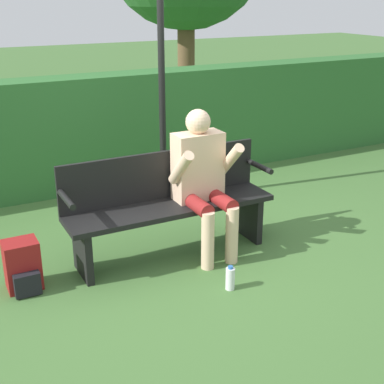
% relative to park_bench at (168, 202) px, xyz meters
% --- Properties ---
extents(ground_plane, '(40.00, 40.00, 0.00)m').
position_rel_park_bench_xyz_m(ground_plane, '(0.00, -0.06, -0.48)').
color(ground_plane, '#426B33').
extents(hedge_back, '(12.00, 0.46, 1.32)m').
position_rel_park_bench_xyz_m(hedge_back, '(0.00, 2.02, 0.18)').
color(hedge_back, '#2D662D').
rests_on(hedge_back, ground).
extents(park_bench, '(1.85, 0.43, 0.91)m').
position_rel_park_bench_xyz_m(park_bench, '(0.00, 0.00, 0.00)').
color(park_bench, black).
rests_on(park_bench, ground).
extents(person_seated, '(0.56, 0.57, 1.28)m').
position_rel_park_bench_xyz_m(person_seated, '(0.28, -0.11, 0.24)').
color(person_seated, beige).
rests_on(person_seated, ground).
extents(backpack, '(0.26, 0.30, 0.40)m').
position_rel_park_bench_xyz_m(backpack, '(-1.28, -0.04, -0.29)').
color(backpack, maroon).
rests_on(backpack, ground).
extents(water_bottle, '(0.07, 0.07, 0.20)m').
position_rel_park_bench_xyz_m(water_bottle, '(0.15, -0.81, -0.39)').
color(water_bottle, white).
rests_on(water_bottle, ground).
extents(signpost, '(0.37, 0.09, 2.74)m').
position_rel_park_bench_xyz_m(signpost, '(0.50, 1.19, 1.07)').
color(signpost, black).
rests_on(signpost, ground).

